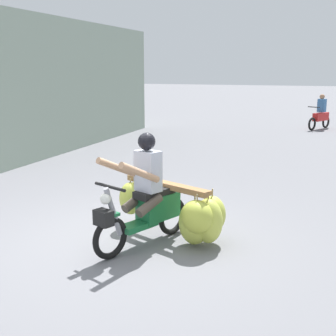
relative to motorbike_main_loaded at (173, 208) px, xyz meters
name	(u,v)px	position (x,y,z in m)	size (l,w,h in m)	color
ground_plane	(119,242)	(-0.72, -0.26, -0.50)	(120.00, 120.00, 0.00)	slate
motorbike_main_loaded	(173,208)	(0.00, 0.00, 0.00)	(1.81, 1.83, 1.58)	black
motorbike_distant_ahead_left	(321,115)	(1.57, 13.48, 0.07)	(0.86, 1.48, 1.40)	black
shopfront_building	(35,84)	(-7.24, 6.96, 1.41)	(4.03, 9.37, 3.81)	gray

